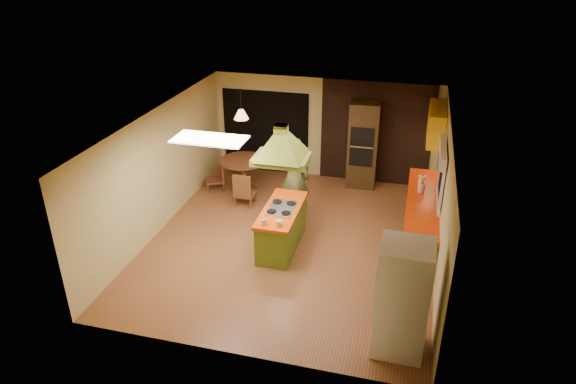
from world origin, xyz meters
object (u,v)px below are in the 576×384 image
(man, at_px, (294,179))
(canister_large, at_px, (422,181))
(dining_table, at_px, (244,169))
(refrigerator, at_px, (402,299))
(wall_oven, at_px, (363,145))
(kitchen_island, at_px, (282,227))

(man, bearing_deg, canister_large, 172.34)
(dining_table, distance_m, canister_large, 4.14)
(man, xyz_separation_m, canister_large, (2.59, 0.34, 0.11))
(dining_table, relative_size, canister_large, 5.00)
(refrigerator, height_order, dining_table, refrigerator)
(man, distance_m, wall_oven, 2.35)
(kitchen_island, height_order, man, man)
(kitchen_island, bearing_deg, man, 92.26)
(kitchen_island, distance_m, canister_large, 3.02)
(kitchen_island, relative_size, wall_oven, 0.80)
(kitchen_island, height_order, dining_table, kitchen_island)
(wall_oven, relative_size, canister_large, 9.68)
(wall_oven, height_order, canister_large, wall_oven)
(wall_oven, bearing_deg, refrigerator, -79.69)
(kitchen_island, xyz_separation_m, wall_oven, (1.14, 3.20, 0.62))
(refrigerator, distance_m, dining_table, 5.90)
(wall_oven, distance_m, dining_table, 2.89)
(refrigerator, bearing_deg, dining_table, 131.93)
(refrigerator, relative_size, canister_large, 8.22)
(man, relative_size, canister_large, 8.52)
(refrigerator, xyz_separation_m, dining_table, (-3.88, 4.43, -0.32))
(refrigerator, bearing_deg, man, 125.76)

